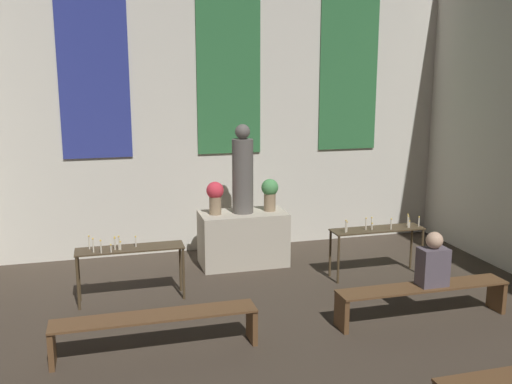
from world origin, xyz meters
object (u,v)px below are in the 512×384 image
at_px(statue, 243,172).
at_px(pew_back_right, 423,294).
at_px(altar, 243,238).
at_px(person_seated, 433,262).
at_px(candle_rack_left, 130,255).
at_px(candle_rack_right, 377,235).
at_px(flower_vase_left, 215,195).
at_px(pew_back_left, 156,324).
at_px(flower_vase_right, 270,192).

distance_m(statue, pew_back_right, 3.37).
bearing_deg(altar, person_seated, -56.31).
relative_size(candle_rack_left, candle_rack_right, 1.00).
height_order(candle_rack_left, person_seated, person_seated).
height_order(statue, flower_vase_left, statue).
distance_m(altar, candle_rack_right, 2.14).
xyz_separation_m(candle_rack_left, person_seated, (3.64, -1.61, 0.10)).
relative_size(candle_rack_left, pew_back_left, 0.64).
xyz_separation_m(flower_vase_left, pew_back_right, (2.12, -2.68, -0.84)).
height_order(pew_back_left, person_seated, person_seated).
xyz_separation_m(flower_vase_right, person_seated, (1.33, -2.68, -0.43)).
distance_m(statue, candle_rack_right, 2.30).
height_order(candle_rack_right, pew_back_left, candle_rack_right).
relative_size(flower_vase_left, flower_vase_right, 1.00).
bearing_deg(altar, statue, 0.00).
xyz_separation_m(statue, candle_rack_left, (-1.85, -1.07, -0.87)).
bearing_deg(flower_vase_right, flower_vase_left, 180.00).
relative_size(candle_rack_right, person_seated, 2.08).
xyz_separation_m(flower_vase_left, flower_vase_right, (0.90, 0.00, 0.00)).
height_order(altar, person_seated, person_seated).
bearing_deg(flower_vase_right, candle_rack_left, -155.17).
relative_size(altar, candle_rack_left, 0.96).
xyz_separation_m(flower_vase_right, pew_back_right, (1.22, -2.68, -0.84)).
relative_size(flower_vase_right, candle_rack_right, 0.36).
bearing_deg(statue, pew_back_left, -121.90).
distance_m(flower_vase_left, pew_back_right, 3.52).
bearing_deg(pew_back_right, pew_back_left, 180.00).
height_order(altar, flower_vase_right, flower_vase_right).
bearing_deg(altar, candle_rack_right, -30.01).
xyz_separation_m(candle_rack_right, pew_back_left, (-3.51, -1.61, -0.32)).
xyz_separation_m(altar, flower_vase_right, (0.45, 0.00, 0.74)).
xyz_separation_m(altar, person_seated, (1.79, -2.68, 0.32)).
bearing_deg(flower_vase_left, pew_back_right, -51.66).
bearing_deg(flower_vase_right, altar, -180.00).
relative_size(statue, candle_rack_left, 0.98).
bearing_deg(pew_back_left, candle_rack_right, 24.64).
xyz_separation_m(pew_back_left, person_seated, (3.45, 0.00, 0.42)).
relative_size(altar, pew_back_right, 0.61).
height_order(candle_rack_left, pew_back_right, candle_rack_left).
height_order(statue, candle_rack_right, statue).
relative_size(statue, pew_back_left, 0.63).
bearing_deg(pew_back_right, altar, 121.90).
relative_size(altar, flower_vase_right, 2.64).
distance_m(flower_vase_left, pew_back_left, 3.06).
relative_size(flower_vase_left, candle_rack_left, 0.36).
relative_size(flower_vase_left, pew_back_left, 0.23).
distance_m(flower_vase_right, pew_back_right, 3.06).
xyz_separation_m(candle_rack_left, candle_rack_right, (3.70, -0.00, 0.00)).
relative_size(flower_vase_right, person_seated, 0.76).
bearing_deg(candle_rack_left, flower_vase_left, 37.24).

